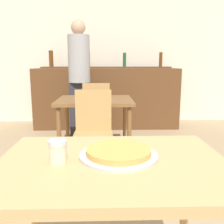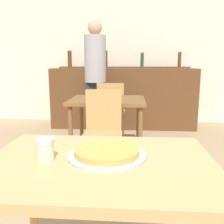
{
  "view_description": "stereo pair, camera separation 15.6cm",
  "coord_description": "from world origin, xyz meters",
  "px_view_note": "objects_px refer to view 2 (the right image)",
  "views": [
    {
      "loc": [
        -0.03,
        -0.99,
        1.16
      ],
      "look_at": [
        0.01,
        0.55,
        0.87
      ],
      "focal_mm": 40.0,
      "sensor_mm": 36.0,
      "label": 1
    },
    {
      "loc": [
        0.13,
        -0.98,
        1.16
      ],
      "look_at": [
        0.01,
        0.55,
        0.87
      ],
      "focal_mm": 40.0,
      "sensor_mm": 36.0,
      "label": 2
    }
  ],
  "objects_px": {
    "chair_far_side_front": "(103,127)",
    "cheese_shaker": "(45,149)",
    "person_standing": "(95,74)",
    "chair_far_side_back": "(111,109)",
    "pizza_tray": "(107,153)"
  },
  "relations": [
    {
      "from": "chair_far_side_front",
      "to": "cheese_shaker",
      "type": "distance_m",
      "value": 1.56
    },
    {
      "from": "chair_far_side_back",
      "to": "person_standing",
      "type": "height_order",
      "value": "person_standing"
    },
    {
      "from": "chair_far_side_back",
      "to": "pizza_tray",
      "type": "distance_m",
      "value": 2.59
    },
    {
      "from": "pizza_tray",
      "to": "cheese_shaker",
      "type": "height_order",
      "value": "cheese_shaker"
    },
    {
      "from": "chair_far_side_front",
      "to": "cheese_shaker",
      "type": "height_order",
      "value": "chair_far_side_front"
    },
    {
      "from": "cheese_shaker",
      "to": "person_standing",
      "type": "relative_size",
      "value": 0.05
    },
    {
      "from": "chair_far_side_front",
      "to": "cheese_shaker",
      "type": "bearing_deg",
      "value": -92.62
    },
    {
      "from": "cheese_shaker",
      "to": "person_standing",
      "type": "xyz_separation_m",
      "value": [
        -0.21,
        3.03,
        0.18
      ]
    },
    {
      "from": "person_standing",
      "to": "cheese_shaker",
      "type": "bearing_deg",
      "value": -86.04
    },
    {
      "from": "chair_far_side_front",
      "to": "person_standing",
      "type": "xyz_separation_m",
      "value": [
        -0.28,
        1.5,
        0.48
      ]
    },
    {
      "from": "chair_far_side_front",
      "to": "pizza_tray",
      "type": "distance_m",
      "value": 1.5
    },
    {
      "from": "chair_far_side_front",
      "to": "pizza_tray",
      "type": "relative_size",
      "value": 2.61
    },
    {
      "from": "pizza_tray",
      "to": "cheese_shaker",
      "type": "relative_size",
      "value": 3.6
    },
    {
      "from": "pizza_tray",
      "to": "person_standing",
      "type": "bearing_deg",
      "value": 98.81
    },
    {
      "from": "pizza_tray",
      "to": "person_standing",
      "type": "xyz_separation_m",
      "value": [
        -0.46,
        2.97,
        0.22
      ]
    }
  ]
}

